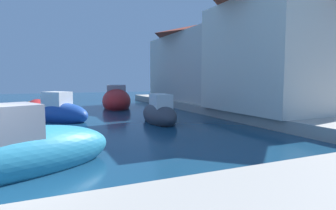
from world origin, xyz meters
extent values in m
cube|color=#ADA89E|center=(13.00, 6.00, 0.25)|extent=(6.00, 32.00, 0.50)
ellipsoid|color=#3F3F47|center=(6.52, 6.79, 0.35)|extent=(1.83, 3.86, 1.27)
cube|color=white|center=(6.49, 6.49, 1.07)|extent=(0.97, 1.63, 0.68)
ellipsoid|color=teal|center=(0.76, 0.99, 0.37)|extent=(4.74, 3.14, 1.35)
cube|color=gray|center=(0.43, 0.85, 1.18)|extent=(1.74, 1.59, 0.81)
ellipsoid|color=#B21E1E|center=(6.21, 14.43, 0.51)|extent=(3.14, 5.27, 1.86)
cube|color=gray|center=(6.30, 14.81, 1.38)|extent=(1.74, 2.12, 0.62)
ellipsoid|color=#1E479E|center=(2.06, 9.12, 0.34)|extent=(3.22, 3.46, 1.23)
cube|color=white|center=(1.89, 9.33, 1.10)|extent=(1.54, 1.59, 0.78)
ellipsoid|color=#B21E1E|center=(0.86, 13.71, 0.30)|extent=(1.43, 3.94, 1.09)
cube|color=brown|center=(0.86, 13.71, 0.67)|extent=(1.01, 0.83, 0.08)
cube|color=silver|center=(13.00, 5.10, 3.25)|extent=(6.45, 6.20, 5.50)
cube|color=beige|center=(13.00, 13.65, 3.02)|extent=(5.41, 9.19, 5.04)
pyramid|color=brown|center=(13.00, 13.65, 6.03)|extent=(5.73, 9.74, 0.97)
camera|label=1|loc=(1.29, -6.13, 2.14)|focal=30.07mm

